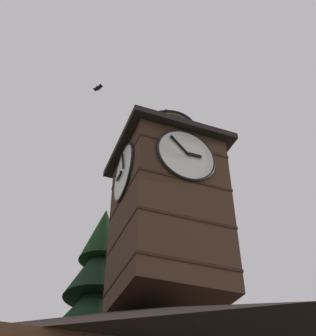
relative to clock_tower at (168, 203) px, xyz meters
name	(u,v)px	position (x,y,z in m)	size (l,w,h in m)	color
clock_tower	(168,203)	(0.00, 0.00, 0.00)	(4.18, 4.18, 8.95)	#422B1E
flying_bird_high	(98,88)	(2.53, -3.47, 9.12)	(0.48, 0.60, 0.17)	black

